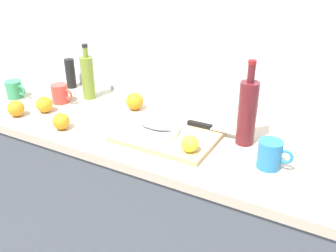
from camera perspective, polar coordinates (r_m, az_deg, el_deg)
name	(u,v)px	position (r m, az deg, el deg)	size (l,w,h in m)	color
back_wall	(188,33)	(1.79, 3.13, 13.86)	(3.20, 0.05, 2.50)	silver
kitchen_counter	(156,210)	(1.88, -1.88, -12.69)	(2.00, 0.60, 0.90)	#4C5159
cutting_board	(168,135)	(1.57, 0.00, -1.31)	(0.41, 0.32, 0.02)	tan
white_plate	(155,130)	(1.57, -2.00, -0.59)	(0.20, 0.20, 0.01)	white
fish_fillet	(155,124)	(1.56, -2.01, 0.24)	(0.15, 0.07, 0.04)	#999E99
chef_knife	(211,127)	(1.59, 6.61, -0.21)	(0.29, 0.04, 0.02)	silver
lemon_0	(190,144)	(1.41, 3.32, -2.72)	(0.07, 0.07, 0.07)	yellow
olive_oil_bottle	(88,77)	(1.96, -12.10, 7.34)	(0.06, 0.06, 0.28)	olive
wine_bottle	(247,112)	(1.50, 11.96, 2.13)	(0.07, 0.07, 0.35)	#59191E
coffee_mug_0	(60,94)	(1.96, -16.04, 4.75)	(0.12, 0.08, 0.10)	#CC3F38
coffee_mug_1	(270,154)	(1.39, 15.28, -4.19)	(0.13, 0.09, 0.11)	#2672B2
coffee_mug_2	(15,89)	(2.10, -22.27, 5.16)	(0.12, 0.08, 0.09)	#338C59
orange_0	(61,121)	(1.68, -15.94, 0.68)	(0.07, 0.07, 0.07)	orange
orange_1	(135,101)	(1.82, -5.08, 3.77)	(0.08, 0.08, 0.08)	orange
orange_2	(16,108)	(1.88, -22.11, 2.49)	(0.08, 0.08, 0.08)	orange
orange_3	(44,104)	(1.88, -18.27, 3.13)	(0.08, 0.08, 0.08)	orange
pepper_mill	(70,73)	(2.15, -14.61, 7.73)	(0.05, 0.05, 0.16)	black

